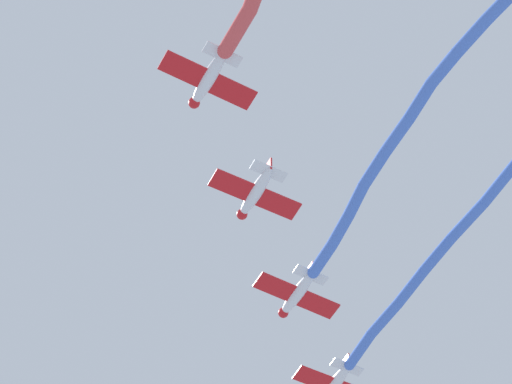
{
  "coord_description": "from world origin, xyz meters",
  "views": [
    {
      "loc": [
        -37.82,
        -48.66,
        4.3
      ],
      "look_at": [
        -10.13,
        -14.85,
        66.09
      ],
      "focal_mm": 82.88,
      "sensor_mm": 36.0,
      "label": 1
    }
  ],
  "objects_px": {
    "airplane_lead": "(334,384)",
    "airplane_slot": "(208,79)",
    "airplane_left_wing": "(297,294)",
    "airplane_right_wing": "(255,193)"
  },
  "relations": [
    {
      "from": "airplane_lead",
      "to": "airplane_slot",
      "type": "distance_m",
      "value": 26.23
    },
    {
      "from": "airplane_left_wing",
      "to": "airplane_right_wing",
      "type": "relative_size",
      "value": 1.0
    },
    {
      "from": "airplane_slot",
      "to": "airplane_right_wing",
      "type": "bearing_deg",
      "value": -47.37
    },
    {
      "from": "airplane_lead",
      "to": "airplane_slot",
      "type": "relative_size",
      "value": 1.0
    },
    {
      "from": "airplane_lead",
      "to": "airplane_left_wing",
      "type": "xyz_separation_m",
      "value": [
        -7.43,
        -4.6,
        0.25
      ]
    },
    {
      "from": "airplane_lead",
      "to": "airplane_left_wing",
      "type": "relative_size",
      "value": 1.0
    },
    {
      "from": "airplane_lead",
      "to": "airplane_left_wing",
      "type": "bearing_deg",
      "value": 133.8
    },
    {
      "from": "airplane_lead",
      "to": "airplane_left_wing",
      "type": "height_order",
      "value": "airplane_left_wing"
    },
    {
      "from": "airplane_slot",
      "to": "airplane_lead",
      "type": "bearing_deg",
      "value": -47.36
    },
    {
      "from": "airplane_lead",
      "to": "airplane_right_wing",
      "type": "relative_size",
      "value": 1.0
    }
  ]
}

